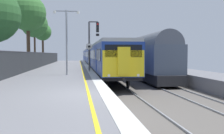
% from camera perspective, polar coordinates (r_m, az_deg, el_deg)
% --- Properties ---
extents(ground, '(17.40, 110.00, 1.21)m').
position_cam_1_polar(ground, '(11.39, 10.25, -8.50)').
color(ground, slate).
extents(commuter_train_at_platform, '(2.83, 63.64, 3.81)m').
position_cam_1_polar(commuter_train_at_platform, '(48.01, -3.95, 2.40)').
color(commuter_train_at_platform, navy).
rests_on(commuter_train_at_platform, ground).
extents(freight_train_adjacent_track, '(2.60, 44.90, 4.46)m').
position_cam_1_polar(freight_train_adjacent_track, '(41.40, 2.18, 2.57)').
color(freight_train_adjacent_track, '#232326').
rests_on(freight_train_adjacent_track, ground).
extents(signal_gantry, '(1.10, 0.24, 4.93)m').
position_cam_1_polar(signal_gantry, '(26.66, -4.40, 5.97)').
color(signal_gantry, '#47474C').
rests_on(signal_gantry, ground).
extents(speed_limit_sign, '(0.59, 0.08, 2.61)m').
position_cam_1_polar(speed_limit_sign, '(24.34, -4.99, 2.93)').
color(speed_limit_sign, '#59595B').
rests_on(speed_limit_sign, ground).
extents(platform_lamp_mid, '(2.00, 0.20, 5.03)m').
position_cam_1_polar(platform_lamp_mid, '(20.75, -9.86, 6.63)').
color(platform_lamp_mid, '#93999E').
rests_on(platform_lamp_mid, ground).
extents(background_tree_left, '(4.04, 4.04, 8.21)m').
position_cam_1_polar(background_tree_left, '(42.12, -16.47, 8.80)').
color(background_tree_left, '#473323').
rests_on(background_tree_left, ground).
extents(background_tree_centre, '(2.99, 2.99, 6.97)m').
position_cam_1_polar(background_tree_centre, '(47.32, -14.95, 7.23)').
color(background_tree_centre, '#473323').
rests_on(background_tree_centre, ground).
extents(background_tree_right, '(4.15, 4.15, 8.42)m').
position_cam_1_polar(background_tree_right, '(32.25, -17.91, 10.81)').
color(background_tree_right, '#473323').
rests_on(background_tree_right, ground).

